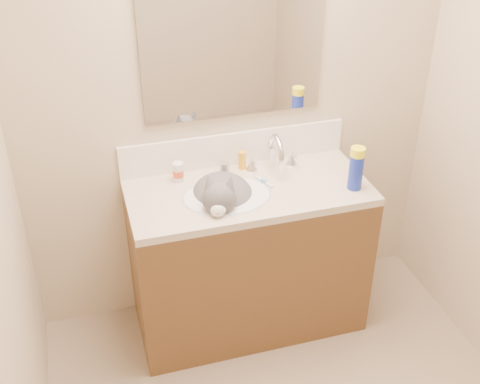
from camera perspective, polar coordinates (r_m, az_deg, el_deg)
room_shell at (r=1.87m, az=9.79°, el=1.73°), size 2.24×2.54×2.52m
vanity_cabinet at (r=3.22m, az=0.78°, el=-6.51°), size 1.20×0.55×0.82m
counter_slab at (r=2.97m, az=0.84°, el=0.00°), size 1.20×0.55×0.04m
basin at (r=2.95m, az=-1.23°, el=-1.46°), size 0.45×0.36×0.14m
faucet at (r=3.08m, az=3.31°, el=3.46°), size 0.28×0.20×0.21m
cat at (r=2.93m, az=-1.68°, el=-0.60°), size 0.41×0.47×0.33m
backsplash at (r=3.14m, az=-0.55°, el=4.14°), size 1.20×0.02×0.18m
mirror at (r=2.91m, az=-0.61°, el=14.48°), size 0.90×0.02×0.80m
pill_bottle at (r=3.02m, az=-5.88°, el=1.91°), size 0.07×0.07×0.10m
pill_label at (r=3.02m, az=-5.88°, el=1.80°), size 0.07×0.07×0.04m
silver_jar at (r=3.09m, az=-1.47°, el=2.34°), size 0.06×0.06×0.06m
amber_bottle at (r=3.11m, az=0.20°, el=3.04°), size 0.04×0.04×0.10m
toothbrush at (r=3.02m, az=2.29°, el=1.01°), size 0.06×0.13×0.01m
toothbrush_head at (r=3.01m, az=2.29°, el=1.07°), size 0.03×0.04×0.02m
spray_can at (r=2.97m, az=10.92°, el=1.95°), size 0.08×0.08×0.19m
spray_cap at (r=2.92m, az=11.13°, el=3.75°), size 0.08×0.08×0.04m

